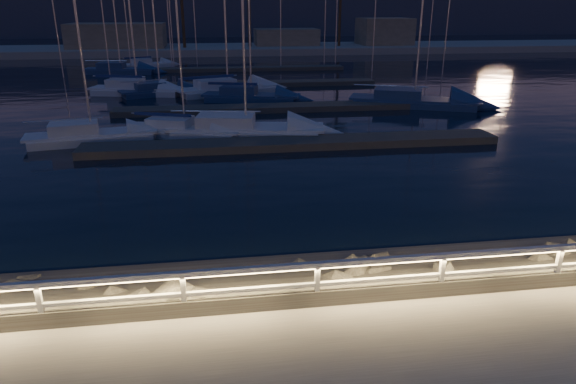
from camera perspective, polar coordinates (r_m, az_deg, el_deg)
name	(u,v)px	position (r m, az deg, el deg)	size (l,w,h in m)	color
ground	(399,296)	(12.68, 12.28, -11.27)	(400.00, 400.00, 0.00)	#AEA89D
harbor_water	(265,103)	(42.16, -2.59, 9.86)	(400.00, 440.00, 0.60)	black
guard_rail	(399,268)	(12.28, 12.25, -8.22)	(44.11, 0.12, 1.06)	white
riprap	(420,272)	(14.27, 14.47, -8.60)	(34.98, 3.03, 1.33)	#69655A
floating_docks	(263,93)	(43.32, -2.78, 10.90)	(22.00, 36.00, 0.40)	#534E45
far_shore	(236,47)	(84.44, -5.79, 15.77)	(160.00, 14.00, 5.20)	#AEA89D
distant_hills	(138,12)	(144.89, -16.33, 18.63)	(230.00, 37.50, 18.00)	#353D53
sailboat_a	(88,135)	(30.18, -21.30, 5.94)	(7.08, 3.17, 11.73)	silver
sailboat_b	(182,129)	(30.16, -11.70, 6.83)	(6.95, 4.13, 11.47)	silver
sailboat_c	(242,128)	(29.64, -5.16, 7.05)	(9.13, 4.11, 14.98)	silver
sailboat_e	(158,90)	(44.79, -14.25, 10.90)	(6.75, 4.10, 11.21)	navy
sailboat_f	(249,96)	(40.83, -4.40, 10.62)	(7.79, 4.15, 12.80)	navy
sailboat_h	(411,100)	(39.78, 13.48, 9.92)	(9.65, 6.10, 15.90)	navy
sailboat_i	(135,89)	(45.62, -16.63, 10.91)	(8.14, 4.22, 13.43)	silver
sailboat_j	(225,89)	(44.31, -6.99, 11.34)	(8.98, 5.30, 14.81)	silver
sailboat_m	(147,64)	(65.79, -15.40, 13.55)	(6.35, 3.95, 10.58)	silver
sailboat_n	(119,69)	(60.70, -18.28, 12.81)	(8.00, 3.37, 13.23)	navy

